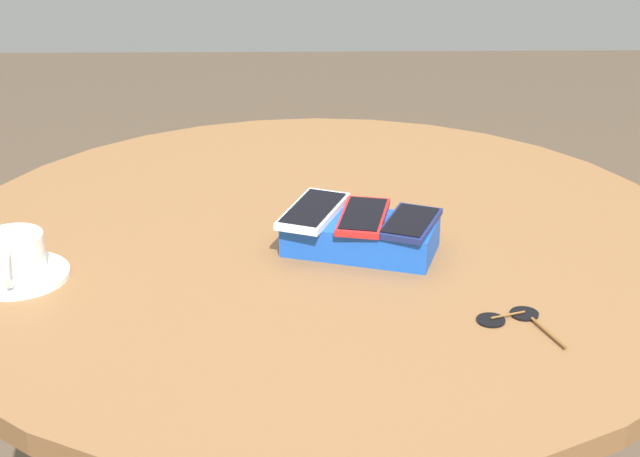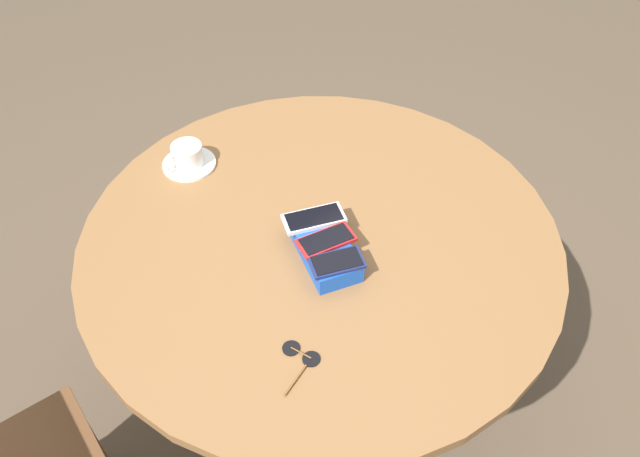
% 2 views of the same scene
% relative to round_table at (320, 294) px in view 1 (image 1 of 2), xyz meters
% --- Properties ---
extents(round_table, '(1.15, 1.15, 0.77)m').
position_rel_round_table_xyz_m(round_table, '(0.00, 0.00, 0.00)').
color(round_table, '#2D2D2D').
rests_on(round_table, ground_plane).
extents(phone_box, '(0.23, 0.16, 0.05)m').
position_rel_round_table_xyz_m(phone_box, '(-0.06, 0.03, 0.11)').
color(phone_box, blue).
rests_on(phone_box, round_table).
extents(phone_navy, '(0.10, 0.13, 0.01)m').
position_rel_round_table_xyz_m(phone_navy, '(-0.13, 0.05, 0.14)').
color(phone_navy, navy).
rests_on(phone_navy, phone_box).
extents(phone_red, '(0.09, 0.14, 0.01)m').
position_rel_round_table_xyz_m(phone_red, '(-0.06, 0.03, 0.14)').
color(phone_red, red).
rests_on(phone_red, phone_box).
extents(phone_white, '(0.11, 0.16, 0.01)m').
position_rel_round_table_xyz_m(phone_white, '(0.01, 0.01, 0.14)').
color(phone_white, silver).
rests_on(phone_white, phone_box).
extents(saucer, '(0.14, 0.14, 0.01)m').
position_rel_round_table_xyz_m(saucer, '(0.41, 0.11, 0.09)').
color(saucer, white).
rests_on(saucer, round_table).
extents(coffee_cup, '(0.08, 0.11, 0.06)m').
position_rel_round_table_xyz_m(coffee_cup, '(0.41, 0.12, 0.13)').
color(coffee_cup, white).
rests_on(coffee_cup, saucer).
extents(sunglasses, '(0.10, 0.11, 0.01)m').
position_rel_round_table_xyz_m(sunglasses, '(-0.24, 0.24, 0.09)').
color(sunglasses, black).
rests_on(sunglasses, round_table).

